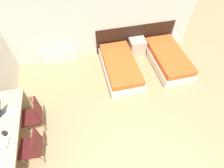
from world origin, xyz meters
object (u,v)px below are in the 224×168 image
(bed_near_window, at_px, (120,67))
(nightstand, at_px, (137,46))
(chair_near_notebook, at_px, (33,146))
(bed_near_door, at_px, (168,59))
(chair_near_laptop, at_px, (34,115))
(laptop, at_px, (6,112))

(bed_near_window, height_order, nightstand, nightstand)
(chair_near_notebook, bearing_deg, bed_near_door, 32.75)
(chair_near_laptop, height_order, laptop, laptop)
(bed_near_window, height_order, bed_near_door, same)
(bed_near_door, relative_size, nightstand, 3.68)
(bed_near_door, xyz_separation_m, nightstand, (-0.77, 0.73, 0.05))
(bed_near_door, distance_m, chair_near_notebook, 4.35)
(bed_near_window, xyz_separation_m, nightstand, (0.77, 0.73, 0.05))
(bed_near_door, height_order, chair_near_notebook, chair_near_notebook)
(bed_near_window, height_order, chair_near_notebook, chair_near_notebook)
(nightstand, bearing_deg, bed_near_door, -43.58)
(bed_near_window, distance_m, nightstand, 1.06)
(laptop, bearing_deg, chair_near_notebook, -58.87)
(bed_near_window, height_order, laptop, laptop)
(nightstand, relative_size, chair_near_laptop, 0.55)
(chair_near_laptop, distance_m, chair_near_notebook, 0.71)
(bed_near_door, distance_m, laptop, 4.54)
(nightstand, distance_m, laptop, 4.11)
(bed_near_window, height_order, chair_near_laptop, chair_near_laptop)
(bed_near_door, bearing_deg, laptop, -163.46)
(bed_near_door, relative_size, laptop, 5.35)
(bed_near_window, bearing_deg, nightstand, 43.58)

